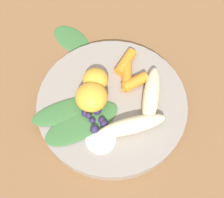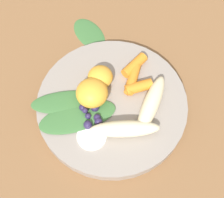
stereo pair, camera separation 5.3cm
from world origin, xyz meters
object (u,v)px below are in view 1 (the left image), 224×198
at_px(bowl, 112,104).
at_px(kale_leaf_stray, 71,39).
at_px(banana_peeled_left, 151,96).
at_px(orange_segment_near, 92,97).
at_px(banana_peeled_right, 132,125).

distance_m(bowl, kale_leaf_stray, 0.18).
bearing_deg(kale_leaf_stray, banana_peeled_left, 178.43).
xyz_separation_m(banana_peeled_left, orange_segment_near, (0.08, -0.06, 0.01)).
relative_size(banana_peeled_left, kale_leaf_stray, 1.27).
xyz_separation_m(bowl, banana_peeled_right, (0.01, 0.06, 0.03)).
relative_size(orange_segment_near, kale_leaf_stray, 0.61).
relative_size(bowl, banana_peeled_left, 2.31).
bearing_deg(banana_peeled_left, banana_peeled_right, 157.93).
relative_size(bowl, orange_segment_near, 4.80).
xyz_separation_m(banana_peeled_right, orange_segment_near, (0.02, -0.08, 0.01)).
bearing_deg(bowl, banana_peeled_right, 83.06).
bearing_deg(banana_peeled_right, banana_peeled_left, 42.97).
bearing_deg(banana_peeled_right, kale_leaf_stray, 104.78).
relative_size(banana_peeled_left, banana_peeled_right, 1.00).
xyz_separation_m(bowl, banana_peeled_left, (-0.05, 0.04, 0.03)).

